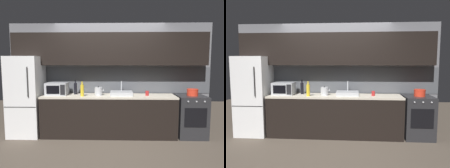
# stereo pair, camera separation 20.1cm
# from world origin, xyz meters

# --- Properties ---
(ground_plane) EXTENTS (10.00, 10.00, 0.00)m
(ground_plane) POSITION_xyz_m (0.00, 0.00, 0.00)
(ground_plane) COLOR #4C4238
(back_wall) EXTENTS (4.62, 0.44, 2.50)m
(back_wall) POSITION_xyz_m (0.00, 1.20, 1.55)
(back_wall) COLOR slate
(back_wall) RESTS_ON ground
(counter_run) EXTENTS (2.88, 0.60, 0.90)m
(counter_run) POSITION_xyz_m (0.00, 0.90, 0.45)
(counter_run) COLOR black
(counter_run) RESTS_ON ground
(refrigerator) EXTENTS (0.68, 0.69, 1.74)m
(refrigerator) POSITION_xyz_m (-1.82, 0.90, 0.87)
(refrigerator) COLOR white
(refrigerator) RESTS_ON ground
(oven_range) EXTENTS (0.60, 0.62, 0.90)m
(oven_range) POSITION_xyz_m (1.78, 0.90, 0.45)
(oven_range) COLOR #232326
(oven_range) RESTS_ON ground
(microwave) EXTENTS (0.46, 0.35, 0.27)m
(microwave) POSITION_xyz_m (-1.14, 0.92, 1.04)
(microwave) COLOR #A8AAAF
(microwave) RESTS_ON counter_run
(sink_basin) EXTENTS (0.48, 0.38, 0.30)m
(sink_basin) POSITION_xyz_m (0.27, 0.93, 0.94)
(sink_basin) COLOR #ADAFB5
(sink_basin) RESTS_ON counter_run
(kettle) EXTENTS (0.20, 0.17, 0.20)m
(kettle) POSITION_xyz_m (-0.22, 0.87, 0.99)
(kettle) COLOR #B7BABF
(kettle) RESTS_ON counter_run
(wine_bottle_yellow) EXTENTS (0.07, 0.07, 0.32)m
(wine_bottle_yellow) POSITION_xyz_m (-0.55, 0.74, 1.03)
(wine_bottle_yellow) COLOR gold
(wine_bottle_yellow) RESTS_ON counter_run
(wine_bottle_dark) EXTENTS (0.07, 0.07, 0.32)m
(wine_bottle_dark) POSITION_xyz_m (-0.75, 1.02, 1.03)
(wine_bottle_dark) COLOR black
(wine_bottle_dark) RESTS_ON counter_run
(mug_red) EXTENTS (0.07, 0.07, 0.10)m
(mug_red) POSITION_xyz_m (0.83, 0.88, 0.95)
(mug_red) COLOR #A82323
(mug_red) RESTS_ON counter_run
(cooking_pot) EXTENTS (0.23, 0.23, 0.14)m
(cooking_pot) POSITION_xyz_m (1.80, 0.90, 0.97)
(cooking_pot) COLOR red
(cooking_pot) RESTS_ON oven_range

